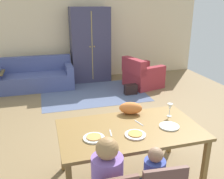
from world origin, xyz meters
The scene contains 17 objects.
ground_plane centered at (0.00, 0.42, -0.01)m, with size 7.42×6.04×0.02m, color olive.
back_wall centered at (0.00, 3.49, 1.35)m, with size 7.42×0.10×2.70m, color beige.
dining_table centered at (-0.18, -1.41, 0.69)m, with size 1.76×1.00×0.76m.
plate_near_man centered at (-0.66, -1.53, 0.77)m, with size 0.25×0.25×0.02m, color silver.
pizza_near_man centered at (-0.66, -1.53, 0.78)m, with size 0.17×0.17×0.01m, color #D69145.
plate_near_child centered at (-0.18, -1.59, 0.77)m, with size 0.25×0.25×0.02m, color silver.
pizza_near_child centered at (-0.18, -1.59, 0.78)m, with size 0.17×0.17×0.01m, color gold.
plate_near_woman centered at (0.30, -1.51, 0.77)m, with size 0.25×0.25×0.02m, color silver.
wine_glass centered at (0.45, -1.23, 0.89)m, with size 0.07×0.07×0.19m.
fork centered at (-0.44, -1.46, 0.76)m, with size 0.02×0.15×0.01m, color silver.
knife centered at (-0.02, -1.31, 0.76)m, with size 0.01×0.17×0.01m, color silver.
cat centered at (-0.03, -1.01, 0.84)m, with size 0.32×0.16×0.17m, color orange.
area_rug centered at (0.03, 1.92, 0.00)m, with size 2.60×1.80×0.01m, color slate.
couch centered at (-1.38, 2.77, 0.30)m, with size 1.98×0.86×0.82m.
armchair centered at (1.44, 2.10, 0.32)m, with size 1.06×1.05×0.82m.
armoire centered at (0.21, 3.10, 1.05)m, with size 1.10×0.59×2.10m.
handbag centered at (0.94, 1.62, 0.13)m, with size 0.32×0.16×0.26m, color black.
Camera 1 is at (-1.15, -4.00, 2.25)m, focal length 40.09 mm.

